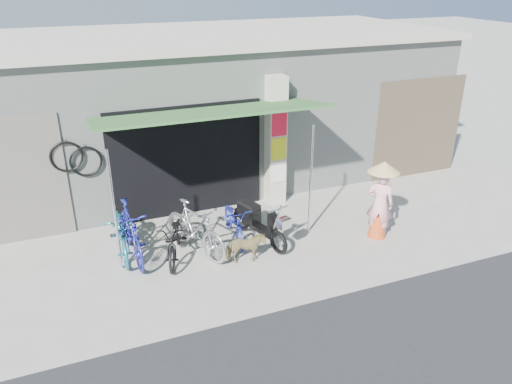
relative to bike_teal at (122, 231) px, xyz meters
name	(u,v)px	position (x,y,z in m)	size (l,w,h in m)	color
ground	(285,257)	(2.87, -1.32, -0.47)	(80.00, 80.00, 0.00)	#AAA399
bicycle_shop	(206,104)	(2.87, 3.77, 1.36)	(12.30, 5.30, 3.66)	#A9AFA6
shop_pillar	(275,141)	(3.72, 1.13, 1.02)	(0.42, 0.44, 3.00)	beige
awning	(211,115)	(1.97, 0.31, 2.04)	(4.60, 1.88, 2.72)	#2D5B29
neighbour_right	(418,128)	(7.87, 1.27, 0.83)	(2.60, 0.06, 2.60)	brown
bike_teal	(122,231)	(0.00, 0.00, 0.00)	(0.63, 1.81, 0.95)	#1B6579
bike_blue	(131,232)	(0.15, -0.23, 0.08)	(0.52, 1.83, 1.10)	navy
bike_black	(176,239)	(0.93, -0.56, -0.06)	(0.55, 1.59, 0.84)	black
bike_silver	(195,228)	(1.33, -0.51, 0.06)	(0.50, 1.78, 1.07)	silver
bike_navy	(234,221)	(2.22, -0.26, -0.08)	(0.53, 1.51, 0.79)	navy
street_dog	(246,248)	(2.11, -1.22, -0.16)	(0.34, 0.74, 0.62)	tan
moped	(258,221)	(2.63, -0.53, -0.03)	(0.70, 1.67, 0.97)	black
nun	(380,200)	(5.01, -1.28, 0.36)	(0.64, 0.64, 1.67)	#F7A7B1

